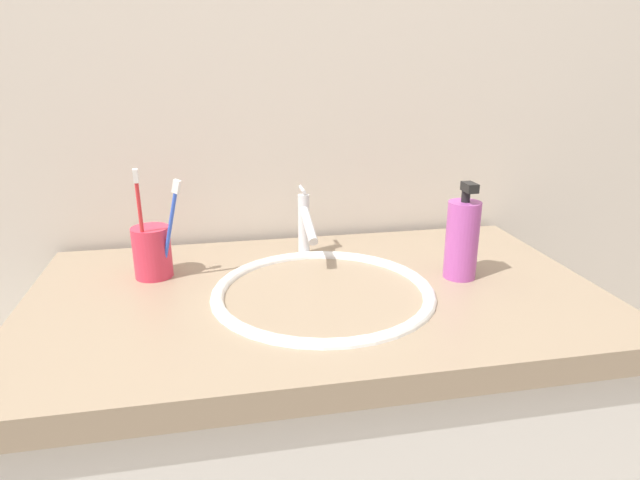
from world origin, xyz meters
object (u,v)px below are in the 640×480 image
(toothbrush_blue, at_px, (171,223))
(toothbrush_cup, at_px, (152,252))
(toothbrush_red, at_px, (141,219))
(faucet, at_px, (305,224))
(soap_dispenser, at_px, (462,239))

(toothbrush_blue, bearing_deg, toothbrush_cup, 144.82)
(toothbrush_red, bearing_deg, faucet, 13.48)
(faucet, bearing_deg, toothbrush_red, -166.52)
(toothbrush_cup, relative_size, toothbrush_red, 0.47)
(faucet, height_order, toothbrush_blue, toothbrush_blue)
(faucet, relative_size, toothbrush_red, 0.75)
(toothbrush_blue, xyz_separation_m, soap_dispenser, (0.53, -0.09, -0.04))
(toothbrush_blue, height_order, toothbrush_red, toothbrush_red)
(faucet, distance_m, toothbrush_cup, 0.31)
(faucet, distance_m, soap_dispenser, 0.31)
(faucet, bearing_deg, soap_dispenser, -31.06)
(soap_dispenser, bearing_deg, toothbrush_cup, 168.62)
(toothbrush_cup, xyz_separation_m, toothbrush_red, (-0.01, -0.03, 0.07))
(toothbrush_blue, relative_size, soap_dispenser, 1.02)
(soap_dispenser, bearing_deg, toothbrush_red, 171.42)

